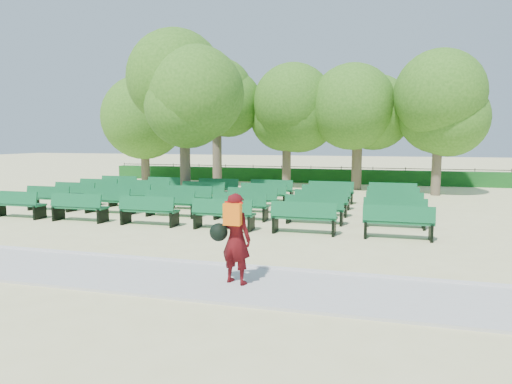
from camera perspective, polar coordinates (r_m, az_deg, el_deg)
ground at (r=16.95m, az=-3.83°, el=-3.16°), size 120.00×120.00×0.00m
paving at (r=10.43m, az=-17.54°, el=-9.63°), size 30.00×2.20×0.06m
curb at (r=11.36m, az=-14.37°, el=-8.06°), size 30.00×0.12×0.10m
hedge at (r=30.37m, az=4.89°, el=2.08°), size 26.00×0.70×0.90m
fence at (r=30.80m, az=5.02°, el=1.31°), size 26.00×0.10×1.02m
tree_line at (r=26.51m, az=3.30°, el=0.44°), size 21.80×6.80×7.04m
bench_array at (r=18.39m, az=-4.39°, el=-2.06°), size 2.00×0.64×1.26m
tree_among at (r=21.04m, az=-8.99°, el=11.34°), size 4.81×4.81×6.81m
person at (r=8.97m, az=-2.72°, el=-5.65°), size 0.89×0.60×1.80m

